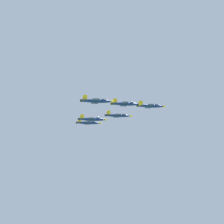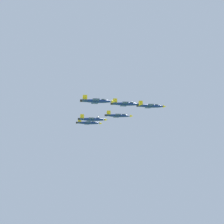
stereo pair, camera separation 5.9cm
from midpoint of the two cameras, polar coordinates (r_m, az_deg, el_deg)
jet_lead at (r=256.77m, az=5.18°, el=0.81°), size 11.29×16.73×3.83m
jet_left_wingman at (r=267.32m, az=0.86°, el=-0.47°), size 11.19×16.59×3.79m
jet_right_wingman at (r=238.73m, az=1.85°, el=1.09°), size 11.20×16.33×3.75m
jet_left_outer at (r=279.58m, az=-3.12°, el=-1.45°), size 10.78×16.00×3.65m
jet_right_outer at (r=221.70m, az=-2.02°, el=1.48°), size 11.35×16.83×3.85m
jet_slot_rear at (r=249.79m, az=-2.64°, el=-0.97°), size 10.97×16.07×3.69m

